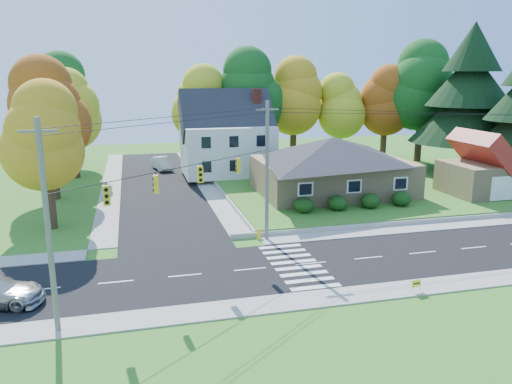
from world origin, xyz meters
TOP-DOWN VIEW (x-y plane):
  - ground at (0.00, 0.00)m, footprint 120.00×120.00m
  - road_main at (0.00, 0.00)m, footprint 90.00×8.00m
  - road_cross at (-8.00, 26.00)m, footprint 8.00×44.00m
  - sidewalk_north at (0.00, 5.00)m, footprint 90.00×2.00m
  - sidewalk_south at (0.00, -5.00)m, footprint 90.00×2.00m
  - lawn at (13.00, 21.00)m, footprint 30.00×30.00m
  - ranch_house at (8.00, 16.00)m, footprint 14.60×10.60m
  - colonial_house at (0.04, 28.00)m, footprint 10.40×8.40m
  - garage at (22.00, 11.99)m, footprint 7.30×6.30m
  - hedge_row at (7.50, 9.80)m, footprint 10.70×1.70m
  - traffic_infrastructure at (-0.15, 1.35)m, footprint 38.10×10.66m
  - tree_lot_0 at (-2.00, 34.00)m, footprint 6.72×6.72m
  - tree_lot_1 at (4.00, 33.00)m, footprint 7.84×7.84m
  - tree_lot_2 at (10.00, 34.00)m, footprint 7.28×7.28m
  - tree_lot_3 at (16.00, 33.00)m, footprint 6.16×6.16m
  - tree_lot_4 at (22.00, 32.00)m, footprint 6.72×6.72m
  - tree_lot_5 at (26.00, 30.00)m, footprint 8.40×8.40m
  - conifer_east_a at (27.00, 22.00)m, footprint 12.80×12.80m
  - tree_west_0 at (-17.00, 12.00)m, footprint 6.16×6.16m
  - tree_west_1 at (-18.00, 22.00)m, footprint 7.28×7.28m
  - tree_west_2 at (-17.00, 32.00)m, footprint 6.72×6.72m
  - tree_west_3 at (-19.00, 40.00)m, footprint 7.84×7.84m
  - white_car at (-7.07, 34.52)m, footprint 2.68×5.08m
  - fire_hydrant at (-2.00, 5.52)m, footprint 0.46×0.36m
  - yard_sign at (4.09, -5.52)m, footprint 0.61×0.16m

SIDE VIEW (x-z plane):
  - ground at x=0.00m, z-range 0.00..0.00m
  - road_main at x=0.00m, z-range 0.00..0.02m
  - road_cross at x=-8.00m, z-range 0.00..0.02m
  - sidewalk_north at x=0.00m, z-range 0.00..0.08m
  - sidewalk_south at x=0.00m, z-range 0.00..0.08m
  - lawn at x=13.00m, z-range 0.00..0.50m
  - fire_hydrant at x=-2.00m, z-range -0.02..0.79m
  - yard_sign at x=4.09m, z-range 0.16..0.93m
  - white_car at x=-7.07m, z-range 0.02..1.61m
  - hedge_row at x=7.50m, z-range 0.50..1.77m
  - garage at x=22.00m, z-range 0.54..5.14m
  - ranch_house at x=8.00m, z-range 0.57..5.97m
  - colonial_house at x=0.04m, z-range -0.22..9.38m
  - traffic_infrastructure at x=-0.15m, z-range 0.15..10.15m
  - tree_west_0 at x=-17.00m, z-range 1.42..12.89m
  - tree_lot_3 at x=16.00m, z-range 1.92..13.39m
  - tree_west_2 at x=-17.00m, z-range 1.55..14.06m
  - tree_lot_0 at x=-2.00m, z-range 2.05..14.56m
  - tree_lot_4 at x=22.00m, z-range 2.05..14.56m
  - tree_west_1 at x=-18.00m, z-range 1.68..15.24m
  - tree_lot_2 at x=10.00m, z-range 2.18..15.74m
  - tree_west_3 at x=-19.00m, z-range 1.81..16.41m
  - conifer_east_a at x=27.00m, z-range 0.91..17.87m
  - tree_lot_1 at x=4.00m, z-range 2.31..16.91m
  - tree_lot_5 at x=26.00m, z-range 2.45..18.09m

